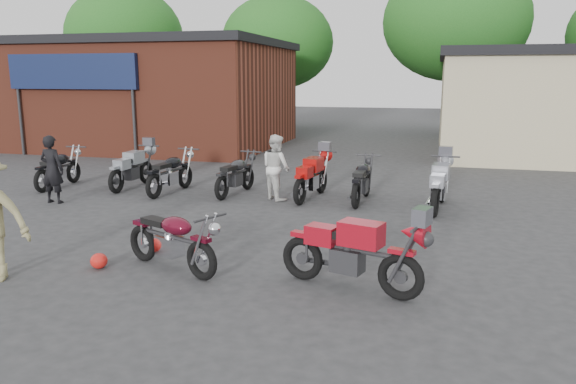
% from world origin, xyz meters
% --- Properties ---
extents(ground, '(90.00, 90.00, 0.00)m').
position_xyz_m(ground, '(0.00, 0.00, 0.00)').
color(ground, '#2E2E30').
extents(brick_building, '(12.00, 8.00, 4.00)m').
position_xyz_m(brick_building, '(-9.00, 14.00, 2.00)').
color(brick_building, brown).
rests_on(brick_building, ground).
extents(tree_0, '(6.56, 6.56, 8.20)m').
position_xyz_m(tree_0, '(-14.00, 22.00, 4.10)').
color(tree_0, '#175719').
rests_on(tree_0, ground).
extents(tree_1, '(5.92, 5.92, 7.40)m').
position_xyz_m(tree_1, '(-5.00, 22.00, 3.70)').
color(tree_1, '#175719').
rests_on(tree_1, ground).
extents(tree_2, '(7.04, 7.04, 8.80)m').
position_xyz_m(tree_2, '(4.00, 22.00, 4.40)').
color(tree_2, '#175719').
rests_on(tree_2, ground).
extents(vintage_motorcycle, '(1.94, 1.31, 1.07)m').
position_xyz_m(vintage_motorcycle, '(-0.35, -0.19, 0.54)').
color(vintage_motorcycle, '#4D0919').
rests_on(vintage_motorcycle, ground).
extents(sportbike, '(2.11, 1.21, 1.16)m').
position_xyz_m(sportbike, '(2.34, -0.28, 0.58)').
color(sportbike, '#B60F1F').
rests_on(sportbike, ground).
extents(helmet, '(0.32, 0.32, 0.24)m').
position_xyz_m(helmet, '(-1.47, -0.38, 0.12)').
color(helmet, red).
rests_on(helmet, ground).
extents(person_dark, '(0.57, 0.38, 1.55)m').
position_xyz_m(person_dark, '(-5.02, 3.31, 0.78)').
color(person_dark, black).
rests_on(person_dark, ground).
extents(person_light, '(0.94, 0.92, 1.53)m').
position_xyz_m(person_light, '(-0.22, 4.97, 0.76)').
color(person_light, silver).
rests_on(person_light, ground).
extents(row_bike_0, '(0.70, 1.89, 1.08)m').
position_xyz_m(row_bike_0, '(-6.09, 4.93, 0.54)').
color(row_bike_0, black).
rests_on(row_bike_0, ground).
extents(row_bike_1, '(0.69, 1.96, 1.13)m').
position_xyz_m(row_bike_1, '(-4.19, 5.34, 0.56)').
color(row_bike_1, '#969BA4').
rests_on(row_bike_1, ground).
extents(row_bike_2, '(0.84, 1.99, 1.12)m').
position_xyz_m(row_bike_2, '(-2.93, 5.00, 0.56)').
color(row_bike_2, black).
rests_on(row_bike_2, ground).
extents(row_bike_3, '(0.86, 1.92, 1.08)m').
position_xyz_m(row_bike_3, '(-1.32, 5.25, 0.54)').
color(row_bike_3, '#252527').
rests_on(row_bike_3, ground).
extents(row_bike_4, '(0.93, 2.06, 1.15)m').
position_xyz_m(row_bike_4, '(0.57, 5.26, 0.58)').
color(row_bike_4, '#B7110F').
rests_on(row_bike_4, ground).
extents(row_bike_5, '(0.71, 1.92, 1.10)m').
position_xyz_m(row_bike_5, '(1.76, 5.20, 0.55)').
color(row_bike_5, black).
rests_on(row_bike_5, ground).
extents(row_bike_6, '(0.89, 2.09, 1.17)m').
position_xyz_m(row_bike_6, '(3.48, 4.90, 0.59)').
color(row_bike_6, '#9395A0').
rests_on(row_bike_6, ground).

